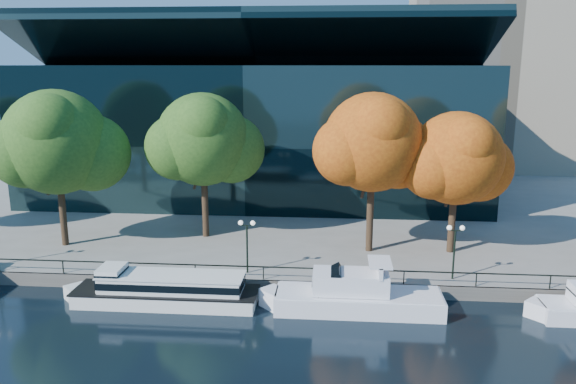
# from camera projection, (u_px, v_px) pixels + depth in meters

# --- Properties ---
(ground) EXTENTS (160.00, 160.00, 0.00)m
(ground) POSITION_uv_depth(u_px,v_px,m) (258.00, 312.00, 37.59)
(ground) COLOR black
(ground) RESTS_ON ground
(promenade) EXTENTS (90.00, 67.08, 1.00)m
(promenade) POSITION_uv_depth(u_px,v_px,m) (296.00, 187.00, 72.79)
(promenade) COLOR slate
(promenade) RESTS_ON ground
(railing) EXTENTS (88.20, 0.08, 0.99)m
(railing) POSITION_uv_depth(u_px,v_px,m) (263.00, 267.00, 40.30)
(railing) COLOR black
(railing) RESTS_ON promenade
(convention_building) EXTENTS (50.00, 24.57, 21.43)m
(convention_building) POSITION_uv_depth(u_px,v_px,m) (260.00, 129.00, 66.85)
(convention_building) COLOR black
(convention_building) RESTS_ON ground
(tour_boat) EXTENTS (13.85, 3.09, 2.63)m
(tour_boat) POSITION_uv_depth(u_px,v_px,m) (161.00, 289.00, 38.56)
(tour_boat) COLOR silver
(tour_boat) RESTS_ON ground
(cruiser_near) EXTENTS (12.33, 3.17, 3.57)m
(cruiser_near) POSITION_uv_depth(u_px,v_px,m) (351.00, 295.00, 37.50)
(cruiser_near) COLOR white
(cruiser_near) RESTS_ON ground
(tree_1) EXTENTS (10.84, 8.89, 13.21)m
(tree_1) POSITION_uv_depth(u_px,v_px,m) (58.00, 144.00, 46.20)
(tree_1) COLOR black
(tree_1) RESTS_ON promenade
(tree_2) EXTENTS (10.11, 8.29, 12.81)m
(tree_2) POSITION_uv_depth(u_px,v_px,m) (205.00, 142.00, 48.60)
(tree_2) COLOR black
(tree_2) RESTS_ON promenade
(tree_3) EXTENTS (9.95, 8.16, 13.06)m
(tree_3) POSITION_uv_depth(u_px,v_px,m) (375.00, 145.00, 44.67)
(tree_3) COLOR black
(tree_3) RESTS_ON promenade
(tree_4) EXTENTS (9.34, 7.66, 11.57)m
(tree_4) POSITION_uv_depth(u_px,v_px,m) (458.00, 160.00, 44.65)
(tree_4) COLOR black
(tree_4) RESTS_ON promenade
(lamp_1) EXTENTS (1.26, 0.36, 4.03)m
(lamp_1) POSITION_uv_depth(u_px,v_px,m) (247.00, 234.00, 41.17)
(lamp_1) COLOR black
(lamp_1) RESTS_ON promenade
(lamp_2) EXTENTS (1.26, 0.36, 4.03)m
(lamp_2) POSITION_uv_depth(u_px,v_px,m) (455.00, 240.00, 39.95)
(lamp_2) COLOR black
(lamp_2) RESTS_ON promenade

